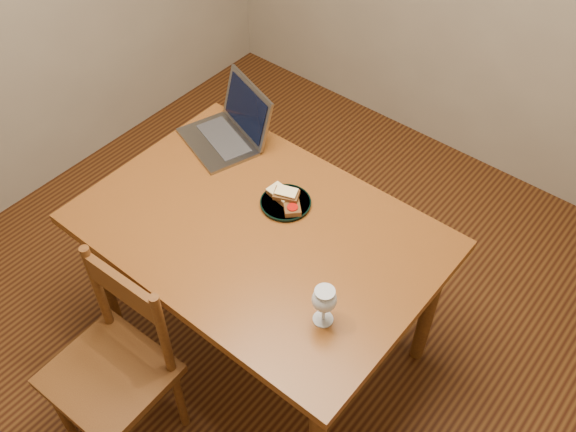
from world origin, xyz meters
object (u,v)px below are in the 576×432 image
Objects in this scene: plate at (286,203)px; milk_glass at (324,306)px; table at (260,243)px; laptop at (231,126)px; chair at (111,363)px.

plate is 0.54m from milk_glass.
plate is at bearing 90.55° from table.
milk_glass reaches higher than plate.
table is 3.22× the size of laptop.
milk_glass reaches higher than table.
table is 0.49m from milk_glass.
plate is at bearing 142.65° from milk_glass.
plate reaches higher than table.
laptop is at bearing 143.47° from table.
table is 0.68m from chair.
chair is at bearing -102.96° from table.
milk_glass reaches higher than chair.
chair is at bearing -54.96° from laptop.
chair is 0.86m from plate.
laptop is (-0.43, 0.16, 0.05)m from plate.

